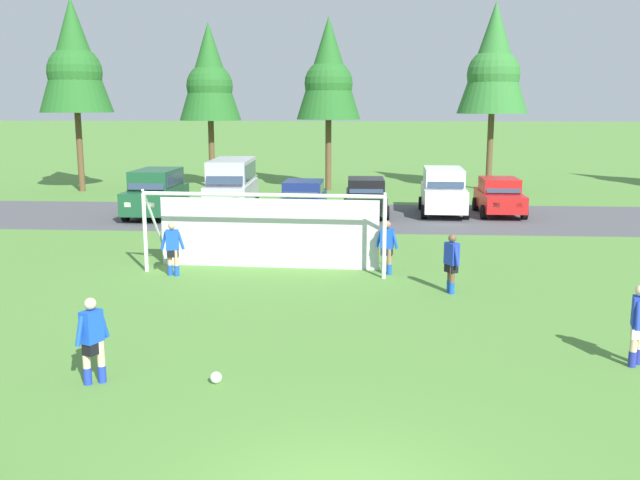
{
  "coord_description": "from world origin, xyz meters",
  "views": [
    {
      "loc": [
        0.28,
        -8.01,
        5.07
      ],
      "look_at": [
        -0.9,
        9.28,
        1.69
      ],
      "focal_mm": 38.97,
      "sensor_mm": 36.0,
      "label": 1
    }
  ],
  "objects_px": {
    "parked_car_slot_far_left": "(156,192)",
    "player_winger_right": "(173,249)",
    "parked_car_slot_center_right": "(443,191)",
    "parked_car_slot_right": "(499,196)",
    "soccer_ball": "(216,378)",
    "parked_car_slot_left": "(232,184)",
    "parked_car_slot_center_left": "(303,200)",
    "player_midfield_center": "(93,341)",
    "parked_car_slot_center": "(366,197)",
    "soccer_goal": "(267,228)",
    "player_striker_near": "(387,247)",
    "player_trailing_back": "(451,264)",
    "player_defender_far": "(638,326)"
  },
  "relations": [
    {
      "from": "parked_car_slot_center",
      "to": "parked_car_slot_center_right",
      "type": "distance_m",
      "value": 3.68
    },
    {
      "from": "player_striker_near",
      "to": "parked_car_slot_center_left",
      "type": "distance_m",
      "value": 10.78
    },
    {
      "from": "player_midfield_center",
      "to": "parked_car_slot_far_left",
      "type": "xyz_separation_m",
      "value": [
        -4.71,
        19.35,
        0.29
      ]
    },
    {
      "from": "parked_car_slot_far_left",
      "to": "parked_car_slot_left",
      "type": "height_order",
      "value": "parked_car_slot_left"
    },
    {
      "from": "parked_car_slot_right",
      "to": "parked_car_slot_far_left",
      "type": "bearing_deg",
      "value": -174.33
    },
    {
      "from": "parked_car_slot_left",
      "to": "parked_car_slot_center",
      "type": "distance_m",
      "value": 6.49
    },
    {
      "from": "soccer_goal",
      "to": "parked_car_slot_left",
      "type": "height_order",
      "value": "soccer_goal"
    },
    {
      "from": "player_winger_right",
      "to": "player_trailing_back",
      "type": "bearing_deg",
      "value": -9.77
    },
    {
      "from": "parked_car_slot_far_left",
      "to": "parked_car_slot_center",
      "type": "distance_m",
      "value": 9.69
    },
    {
      "from": "soccer_goal",
      "to": "parked_car_slot_center_right",
      "type": "xyz_separation_m",
      "value": [
        6.67,
        11.62,
        -0.18
      ]
    },
    {
      "from": "player_striker_near",
      "to": "player_trailing_back",
      "type": "xyz_separation_m",
      "value": [
        1.7,
        -2.06,
        0.0
      ]
    },
    {
      "from": "soccer_goal",
      "to": "parked_car_slot_left",
      "type": "xyz_separation_m",
      "value": [
        -3.4,
        11.71,
        0.05
      ]
    },
    {
      "from": "player_trailing_back",
      "to": "parked_car_slot_center_right",
      "type": "distance_m",
      "value": 14.15
    },
    {
      "from": "parked_car_slot_right",
      "to": "soccer_ball",
      "type": "bearing_deg",
      "value": -113.28
    },
    {
      "from": "player_midfield_center",
      "to": "player_trailing_back",
      "type": "distance_m",
      "value": 10.0
    },
    {
      "from": "player_midfield_center",
      "to": "parked_car_slot_center_left",
      "type": "xyz_separation_m",
      "value": [
        2.11,
        19.09,
        0.05
      ]
    },
    {
      "from": "player_trailing_back",
      "to": "soccer_goal",
      "type": "bearing_deg",
      "value": 155.41
    },
    {
      "from": "player_trailing_back",
      "to": "player_defender_far",
      "type": "bearing_deg",
      "value": -60.02
    },
    {
      "from": "soccer_ball",
      "to": "parked_car_slot_far_left",
      "type": "height_order",
      "value": "parked_car_slot_far_left"
    },
    {
      "from": "parked_car_slot_left",
      "to": "parked_car_slot_right",
      "type": "relative_size",
      "value": 1.15
    },
    {
      "from": "soccer_goal",
      "to": "parked_car_slot_center",
      "type": "relative_size",
      "value": 1.77
    },
    {
      "from": "parked_car_slot_left",
      "to": "parked_car_slot_center_left",
      "type": "height_order",
      "value": "parked_car_slot_left"
    },
    {
      "from": "player_midfield_center",
      "to": "parked_car_slot_center_right",
      "type": "bearing_deg",
      "value": 67.74
    },
    {
      "from": "player_striker_near",
      "to": "parked_car_slot_center",
      "type": "distance_m",
      "value": 11.48
    },
    {
      "from": "parked_car_slot_center",
      "to": "parked_car_slot_center_right",
      "type": "height_order",
      "value": "parked_car_slot_center_right"
    },
    {
      "from": "player_winger_right",
      "to": "parked_car_slot_left",
      "type": "xyz_separation_m",
      "value": [
        -0.68,
        12.79,
        0.52
      ]
    },
    {
      "from": "soccer_ball",
      "to": "soccer_goal",
      "type": "height_order",
      "value": "soccer_goal"
    },
    {
      "from": "player_striker_near",
      "to": "parked_car_slot_left",
      "type": "bearing_deg",
      "value": 120.4
    },
    {
      "from": "player_midfield_center",
      "to": "parked_car_slot_center",
      "type": "relative_size",
      "value": 0.39
    },
    {
      "from": "soccer_ball",
      "to": "soccer_goal",
      "type": "bearing_deg",
      "value": 92.15
    },
    {
      "from": "soccer_ball",
      "to": "parked_car_slot_center_left",
      "type": "distance_m",
      "value": 18.95
    },
    {
      "from": "player_defender_far",
      "to": "player_winger_right",
      "type": "xyz_separation_m",
      "value": [
        -11.14,
        6.62,
        0.0
      ]
    },
    {
      "from": "parked_car_slot_center_left",
      "to": "player_winger_right",
      "type": "bearing_deg",
      "value": -105.1
    },
    {
      "from": "soccer_goal",
      "to": "parked_car_slot_right",
      "type": "bearing_deg",
      "value": 51.39
    },
    {
      "from": "player_winger_right",
      "to": "parked_car_slot_center_left",
      "type": "relative_size",
      "value": 0.39
    },
    {
      "from": "parked_car_slot_center_right",
      "to": "parked_car_slot_right",
      "type": "bearing_deg",
      "value": 0.08
    },
    {
      "from": "player_striker_near",
      "to": "parked_car_slot_center_right",
      "type": "height_order",
      "value": "parked_car_slot_center_right"
    },
    {
      "from": "soccer_ball",
      "to": "parked_car_slot_far_left",
      "type": "xyz_separation_m",
      "value": [
        -6.94,
        19.19,
        1.0
      ]
    },
    {
      "from": "soccer_ball",
      "to": "player_striker_near",
      "type": "xyz_separation_m",
      "value": [
        3.37,
        8.74,
        0.71
      ]
    },
    {
      "from": "parked_car_slot_right",
      "to": "parked_car_slot_left",
      "type": "bearing_deg",
      "value": 179.59
    },
    {
      "from": "soccer_goal",
      "to": "player_defender_far",
      "type": "bearing_deg",
      "value": -42.42
    },
    {
      "from": "parked_car_slot_far_left",
      "to": "parked_car_slot_center_right",
      "type": "relative_size",
      "value": 0.99
    },
    {
      "from": "soccer_ball",
      "to": "parked_car_slot_center",
      "type": "height_order",
      "value": "parked_car_slot_center"
    },
    {
      "from": "soccer_ball",
      "to": "player_midfield_center",
      "type": "xyz_separation_m",
      "value": [
        -2.24,
        -0.15,
        0.71
      ]
    },
    {
      "from": "player_trailing_back",
      "to": "parked_car_slot_center_right",
      "type": "relative_size",
      "value": 0.35
    },
    {
      "from": "player_trailing_back",
      "to": "player_striker_near",
      "type": "bearing_deg",
      "value": 129.48
    },
    {
      "from": "parked_car_slot_far_left",
      "to": "player_winger_right",
      "type": "bearing_deg",
      "value": -70.74
    },
    {
      "from": "soccer_ball",
      "to": "player_defender_far",
      "type": "distance_m",
      "value": 8.24
    },
    {
      "from": "parked_car_slot_center_left",
      "to": "parked_car_slot_center_right",
      "type": "relative_size",
      "value": 0.91
    },
    {
      "from": "soccer_goal",
      "to": "parked_car_slot_far_left",
      "type": "bearing_deg",
      "value": 123.31
    }
  ]
}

